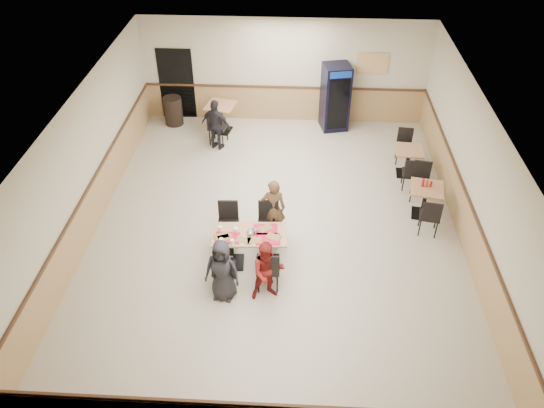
# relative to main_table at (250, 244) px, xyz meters

# --- Properties ---
(ground) EXTENTS (10.00, 10.00, 0.00)m
(ground) POSITION_rel_main_table_xyz_m (0.47, 1.16, -0.52)
(ground) COLOR beige
(ground) RESTS_ON ground
(room_shell) EXTENTS (10.00, 10.00, 10.00)m
(room_shell) POSITION_rel_main_table_xyz_m (2.25, 3.70, 0.05)
(room_shell) COLOR silver
(room_shell) RESTS_ON ground
(main_table) EXTENTS (1.51, 0.81, 0.79)m
(main_table) POSITION_rel_main_table_xyz_m (0.00, 0.00, 0.00)
(main_table) COLOR black
(main_table) RESTS_ON ground
(main_chairs) EXTENTS (1.39, 1.79, 1.00)m
(main_chairs) POSITION_rel_main_table_xyz_m (-0.05, -0.00, -0.02)
(main_chairs) COLOR black
(main_chairs) RESTS_ON ground
(diner_woman_left) EXTENTS (0.71, 0.52, 1.34)m
(diner_woman_left) POSITION_rel_main_table_xyz_m (-0.42, -0.92, 0.15)
(diner_woman_left) COLOR black
(diner_woman_left) RESTS_ON ground
(diner_woman_right) EXTENTS (0.74, 0.64, 1.30)m
(diner_woman_right) POSITION_rel_main_table_xyz_m (0.41, -0.87, 0.13)
(diner_woman_right) COLOR maroon
(diner_woman_right) RESTS_ON ground
(diner_man_opposite) EXTENTS (0.55, 0.39, 1.43)m
(diner_man_opposite) POSITION_rel_main_table_xyz_m (0.42, 0.92, 0.19)
(diner_man_opposite) COLOR brown
(diner_man_opposite) RESTS_ON ground
(lone_diner) EXTENTS (0.90, 0.63, 1.41)m
(lone_diner) POSITION_rel_main_table_xyz_m (-1.27, 4.43, 0.18)
(lone_diner) COLOR black
(lone_diner) RESTS_ON ground
(tabletop_clutter) EXTENTS (1.33, 0.68, 0.12)m
(tabletop_clutter) POSITION_rel_main_table_xyz_m (-0.02, -0.07, 0.29)
(tabletop_clutter) COLOR red
(tabletop_clutter) RESTS_ON main_table
(side_table_near) EXTENTS (0.82, 0.82, 0.76)m
(side_table_near) POSITION_rel_main_table_xyz_m (3.78, 1.80, -0.02)
(side_table_near) COLOR black
(side_table_near) RESTS_ON ground
(side_table_near_chair_south) EXTENTS (0.52, 0.52, 0.96)m
(side_table_near_chair_south) POSITION_rel_main_table_xyz_m (3.78, 1.19, -0.04)
(side_table_near_chair_south) COLOR black
(side_table_near_chair_south) RESTS_ON ground
(side_table_near_chair_north) EXTENTS (0.52, 0.52, 0.96)m
(side_table_near_chair_north) POSITION_rel_main_table_xyz_m (3.78, 2.40, -0.04)
(side_table_near_chair_north) COLOR black
(side_table_near_chair_north) RESTS_ON ground
(side_table_far) EXTENTS (0.73, 0.73, 0.73)m
(side_table_far) POSITION_rel_main_table_xyz_m (3.64, 3.43, -0.04)
(side_table_far) COLOR black
(side_table_far) RESTS_ON ground
(side_table_far_chair_south) EXTENTS (0.46, 0.46, 0.92)m
(side_table_far_chair_south) POSITION_rel_main_table_xyz_m (3.64, 2.85, -0.06)
(side_table_far_chair_south) COLOR black
(side_table_far_chair_south) RESTS_ON ground
(side_table_far_chair_north) EXTENTS (0.46, 0.46, 0.92)m
(side_table_far_chair_north) POSITION_rel_main_table_xyz_m (3.64, 4.01, -0.06)
(side_table_far_chair_north) COLOR black
(side_table_far_chair_north) RESTS_ON ground
(condiment_caddy) EXTENTS (0.23, 0.06, 0.20)m
(condiment_caddy) POSITION_rel_main_table_xyz_m (3.75, 1.85, 0.32)
(condiment_caddy) COLOR #B00C25
(condiment_caddy) RESTS_ON side_table_near
(back_table) EXTENTS (0.91, 0.91, 0.82)m
(back_table) POSITION_rel_main_table_xyz_m (-1.27, 5.36, 0.02)
(back_table) COLOR black
(back_table) RESTS_ON ground
(back_table_chair_lone) EXTENTS (0.57, 0.57, 1.04)m
(back_table_chair_lone) POSITION_rel_main_table_xyz_m (-1.27, 4.70, -0.00)
(back_table_chair_lone) COLOR black
(back_table_chair_lone) RESTS_ON ground
(pepsi_cooler) EXTENTS (0.85, 0.85, 1.88)m
(pepsi_cooler) POSITION_rel_main_table_xyz_m (1.90, 5.75, 0.42)
(pepsi_cooler) COLOR black
(pepsi_cooler) RESTS_ON ground
(trash_bin) EXTENTS (0.52, 0.52, 0.82)m
(trash_bin) POSITION_rel_main_table_xyz_m (-2.71, 5.71, -0.11)
(trash_bin) COLOR black
(trash_bin) RESTS_ON ground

